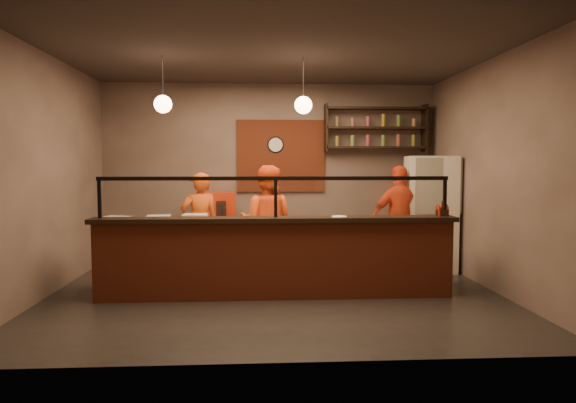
{
  "coord_description": "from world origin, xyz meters",
  "views": [
    {
      "loc": [
        -0.24,
        -6.87,
        1.72
      ],
      "look_at": [
        0.2,
        0.3,
        1.22
      ],
      "focal_mm": 32.0,
      "sensor_mm": 36.0,
      "label": 1
    }
  ],
  "objects": [
    {
      "name": "fridge",
      "position": [
        2.6,
        1.36,
        0.94
      ],
      "size": [
        0.88,
        0.84,
        1.88
      ],
      "primitive_type": "cube",
      "rotation": [
        0.0,
        0.0,
        -0.15
      ],
      "color": "beige",
      "rests_on": "floor"
    },
    {
      "name": "service_counter",
      "position": [
        0.0,
        -0.3,
        0.5
      ],
      "size": [
        4.6,
        0.25,
        1.0
      ],
      "primitive_type": "cube",
      "color": "brown",
      "rests_on": "floor"
    },
    {
      "name": "wall_right",
      "position": [
        3.0,
        0.0,
        1.6
      ],
      "size": [
        0.0,
        5.0,
        5.0
      ],
      "primitive_type": "plane",
      "rotation": [
        1.57,
        0.0,
        -1.57
      ],
      "color": "#7B655A",
      "rests_on": "floor"
    },
    {
      "name": "wall_back",
      "position": [
        0.0,
        2.5,
        1.6
      ],
      "size": [
        6.0,
        0.0,
        6.0
      ],
      "primitive_type": "plane",
      "rotation": [
        1.57,
        0.0,
        0.0
      ],
      "color": "#7B655A",
      "rests_on": "floor"
    },
    {
      "name": "wall_clock",
      "position": [
        0.1,
        2.46,
        2.1
      ],
      "size": [
        0.3,
        0.04,
        0.3
      ],
      "primitive_type": "cylinder",
      "rotation": [
        1.57,
        0.0,
        0.0
      ],
      "color": "black",
      "rests_on": "wall_back"
    },
    {
      "name": "red_cooler",
      "position": [
        -0.95,
        2.15,
        0.63
      ],
      "size": [
        0.69,
        0.67,
        1.26
      ],
      "primitive_type": "cube",
      "rotation": [
        0.0,
        0.0,
        0.41
      ],
      "color": "#B5270C",
      "rests_on": "floor"
    },
    {
      "name": "worktop",
      "position": [
        0.0,
        0.2,
        0.88
      ],
      "size": [
        4.6,
        0.75,
        0.05
      ],
      "primitive_type": "cube",
      "color": "silver",
      "rests_on": "worktop_cabinet"
    },
    {
      "name": "worktop_cabinet",
      "position": [
        0.0,
        0.2,
        0.42
      ],
      "size": [
        4.6,
        0.75,
        0.85
      ],
      "primitive_type": "cube",
      "color": "gray",
      "rests_on": "floor"
    },
    {
      "name": "prep_tub_b",
      "position": [
        -1.09,
        0.19,
        0.98
      ],
      "size": [
        0.32,
        0.26,
        0.16
      ],
      "primitive_type": "cube",
      "rotation": [
        0.0,
        0.0,
        -0.02
      ],
      "color": "white",
      "rests_on": "worktop"
    },
    {
      "name": "small_plate",
      "position": [
        0.82,
        -0.34,
        1.07
      ],
      "size": [
        0.2,
        0.2,
        0.01
      ],
      "primitive_type": "cylinder",
      "rotation": [
        0.0,
        0.0,
        0.05
      ],
      "color": "white",
      "rests_on": "counter_ledge"
    },
    {
      "name": "pendant_right",
      "position": [
        0.4,
        0.2,
        2.55
      ],
      "size": [
        0.24,
        0.24,
        0.77
      ],
      "color": "black",
      "rests_on": "ceiling"
    },
    {
      "name": "sneeze_guard",
      "position": [
        0.0,
        -0.3,
        1.37
      ],
      "size": [
        4.5,
        0.05,
        0.52
      ],
      "color": "white",
      "rests_on": "counter_ledge"
    },
    {
      "name": "pepper_mill",
      "position": [
        2.2,
        -0.3,
        1.16
      ],
      "size": [
        0.05,
        0.05,
        0.2
      ],
      "primitive_type": "cylinder",
      "rotation": [
        0.0,
        0.0,
        -0.14
      ],
      "color": "black",
      "rests_on": "counter_ledge"
    },
    {
      "name": "wall_front",
      "position": [
        0.0,
        -2.5,
        1.6
      ],
      "size": [
        6.0,
        0.0,
        6.0
      ],
      "primitive_type": "plane",
      "rotation": [
        -1.57,
        0.0,
        0.0
      ],
      "color": "#7B655A",
      "rests_on": "floor"
    },
    {
      "name": "prep_tub_c",
      "position": [
        -2.1,
        -0.05,
        0.98
      ],
      "size": [
        0.38,
        0.35,
        0.16
      ],
      "primitive_type": "cube",
      "rotation": [
        0.0,
        0.0,
        -0.37
      ],
      "color": "white",
      "rests_on": "worktop"
    },
    {
      "name": "cook_right",
      "position": [
        2.05,
        1.15,
        0.86
      ],
      "size": [
        1.04,
        0.5,
        1.73
      ],
      "primitive_type": "imported",
      "rotation": [
        0.0,
        0.0,
        3.23
      ],
      "color": "red",
      "rests_on": "floor"
    },
    {
      "name": "condiment_caddy",
      "position": [
        2.2,
        -0.26,
        1.1
      ],
      "size": [
        0.18,
        0.15,
        0.09
      ],
      "primitive_type": "cube",
      "rotation": [
        0.0,
        0.0,
        -0.2
      ],
      "color": "black",
      "rests_on": "counter_ledge"
    },
    {
      "name": "ceiling",
      "position": [
        0.0,
        0.0,
        3.2
      ],
      "size": [
        6.0,
        6.0,
        0.0
      ],
      "primitive_type": "plane",
      "rotation": [
        3.14,
        0.0,
        0.0
      ],
      "color": "#37302B",
      "rests_on": "wall_back"
    },
    {
      "name": "cook_mid",
      "position": [
        -0.1,
        0.84,
        0.86
      ],
      "size": [
        0.98,
        0.84,
        1.73
      ],
      "primitive_type": "imported",
      "rotation": [
        0.0,
        0.0,
        2.89
      ],
      "color": "#EA4816",
      "rests_on": "floor"
    },
    {
      "name": "cook_left",
      "position": [
        -1.13,
        1.12,
        0.81
      ],
      "size": [
        0.69,
        0.57,
        1.62
      ],
      "primitive_type": "imported",
      "rotation": [
        0.0,
        0.0,
        3.5
      ],
      "color": "#C54812",
      "rests_on": "floor"
    },
    {
      "name": "brick_patch",
      "position": [
        0.2,
        2.47,
        1.9
      ],
      "size": [
        1.6,
        0.04,
        1.3
      ],
      "primitive_type": "cube",
      "color": "brown",
      "rests_on": "wall_back"
    },
    {
      "name": "pizza_dough",
      "position": [
        -0.16,
        0.12,
        0.91
      ],
      "size": [
        0.75,
        0.75,
        0.01
      ],
      "primitive_type": "cylinder",
      "rotation": [
        0.0,
        0.0,
        -0.4
      ],
      "color": "white",
      "rests_on": "worktop"
    },
    {
      "name": "wall_shelving",
      "position": [
        1.9,
        2.32,
        2.4
      ],
      "size": [
        1.84,
        0.28,
        0.85
      ],
      "color": "black",
      "rests_on": "wall_back"
    },
    {
      "name": "counter_ledge",
      "position": [
        0.0,
        -0.3,
        1.03
      ],
      "size": [
        4.7,
        0.37,
        0.06
      ],
      "primitive_type": "cube",
      "color": "black",
      "rests_on": "service_counter"
    },
    {
      "name": "prep_tub_a",
      "position": [
        -1.56,
        0.07,
        0.98
      ],
      "size": [
        0.33,
        0.28,
        0.16
      ],
      "primitive_type": "cube",
      "rotation": [
        0.0,
        0.0,
        0.1
      ],
      "color": "silver",
      "rests_on": "worktop"
    },
    {
      "name": "floor",
      "position": [
        0.0,
        0.0,
        0.0
      ],
      "size": [
        6.0,
        6.0,
        0.0
      ],
      "primitive_type": "plane",
      "color": "black",
      "rests_on": "ground"
    },
    {
      "name": "rolling_pin",
      "position": [
        -1.57,
        0.13,
        0.93
      ],
      "size": [
        0.31,
        0.25,
        0.06
      ],
      "primitive_type": "cylinder",
      "rotation": [
        0.0,
        1.57,
        0.63
      ],
      "color": "yellow",
      "rests_on": "worktop"
    },
    {
      "name": "pendant_left",
      "position": [
        -1.5,
        0.2,
        2.55
      ],
      "size": [
        0.24,
        0.24,
        0.77
      ],
      "color": "black",
      "rests_on": "ceiling"
    },
    {
      "name": "wall_left",
      "position": [
        -3.0,
        0.0,
        1.6
      ],
      "size": [
        0.0,
        5.0,
        5.0
      ],
      "primitive_type": "plane",
      "rotation": [
        1.57,
        0.0,
        1.57
      ],
      "color": "#7B655A",
      "rests_on": "floor"
    }
  ]
}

